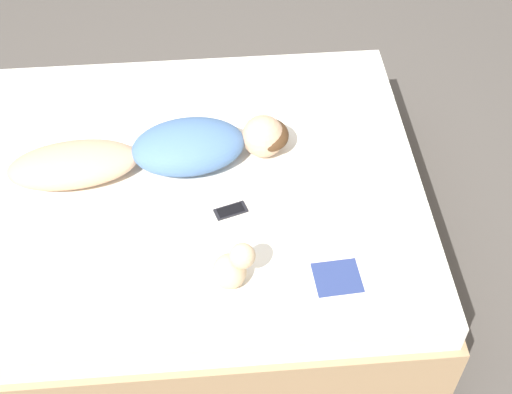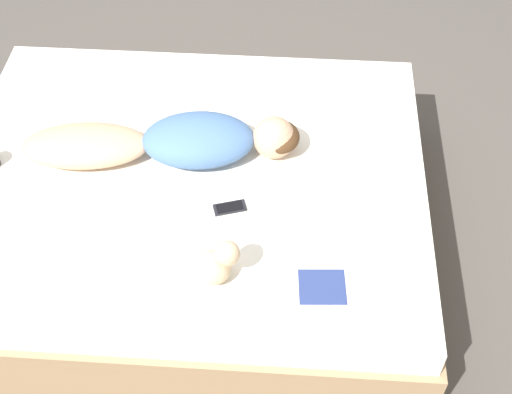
% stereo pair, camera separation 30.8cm
% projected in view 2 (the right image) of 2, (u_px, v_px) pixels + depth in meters
% --- Properties ---
extents(ground_plane, '(12.00, 12.00, 0.00)m').
position_uv_depth(ground_plane, '(197.00, 242.00, 3.65)').
color(ground_plane, '#4C4742').
extents(bed, '(1.81, 2.21, 0.53)m').
position_uv_depth(bed, '(193.00, 209.00, 3.45)').
color(bed, tan).
rests_on(bed, ground_plane).
extents(person, '(0.41, 1.29, 0.20)m').
position_uv_depth(person, '(172.00, 141.00, 3.26)').
color(person, tan).
rests_on(person, bed).
extents(open_magazine, '(0.54, 0.30, 0.01)m').
position_uv_depth(open_magazine, '(320.00, 262.00, 2.91)').
color(open_magazine, silver).
rests_on(open_magazine, bed).
extents(cell_phone, '(0.10, 0.15, 0.01)m').
position_uv_depth(cell_phone, '(230.00, 208.00, 3.10)').
color(cell_phone, black).
rests_on(cell_phone, bed).
extents(plush_toy, '(0.15, 0.17, 0.21)m').
position_uv_depth(plush_toy, '(218.00, 263.00, 2.80)').
color(plush_toy, '#D1B289').
rests_on(plush_toy, bed).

